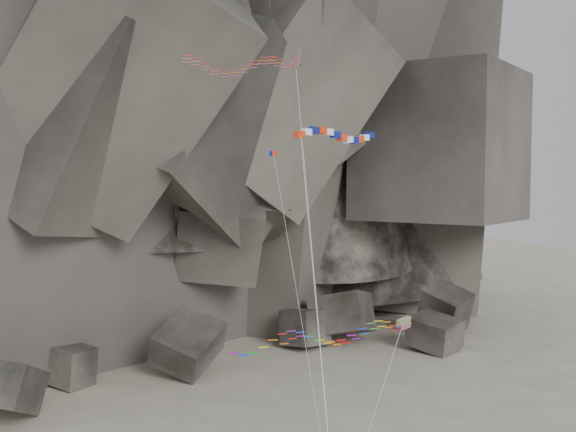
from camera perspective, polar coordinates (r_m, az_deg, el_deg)
name	(u,v)px	position (r m, az deg, el deg)	size (l,w,h in m)	color
headland	(112,50)	(118.27, -13.70, 12.65)	(110.00, 70.00, 84.00)	#554F46
boulder_field	(236,349)	(88.88, -4.14, -10.43)	(73.81, 20.81, 8.86)	#47423F
delta_kite	(236,64)	(50.84, -4.13, 11.86)	(9.15, 9.67, 31.48)	red
banner_kite	(337,138)	(51.53, 3.92, 6.19)	(8.08, 8.53, 25.80)	red
parafoil_kite	(314,337)	(52.32, 2.06, -9.51)	(14.46, 7.18, 11.82)	yellow
pennant_kite	(285,223)	(50.70, -0.26, -0.55)	(0.62, 9.43, 24.13)	red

